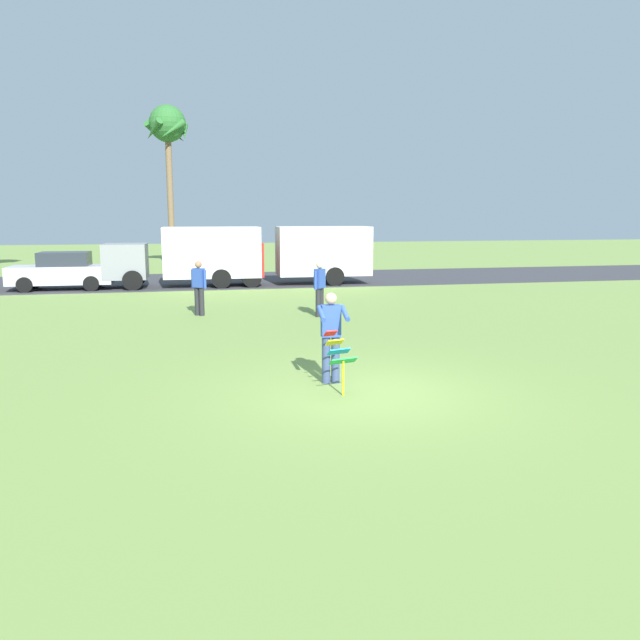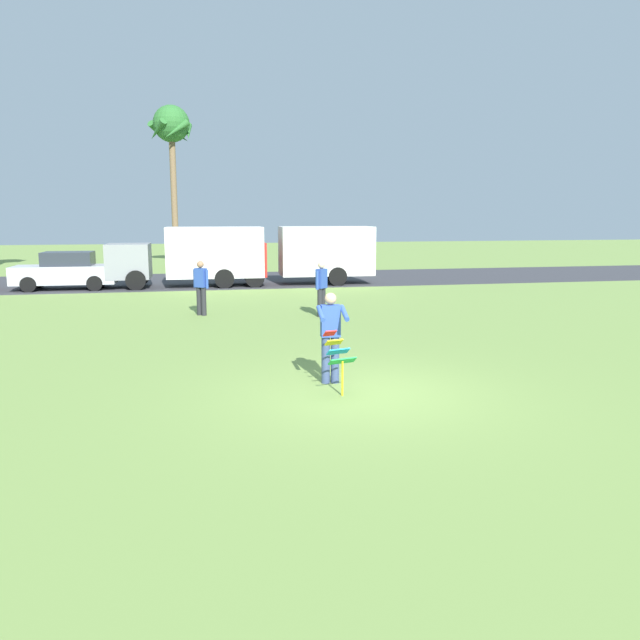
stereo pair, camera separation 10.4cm
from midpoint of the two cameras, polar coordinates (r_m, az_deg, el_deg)
ground_plane at (r=11.37m, az=3.74°, el=-6.62°), size 120.00×120.00×0.00m
road_strip at (r=30.92m, az=-6.29°, el=3.67°), size 120.00×8.00×0.01m
person_kite_flyer at (r=11.76m, az=0.76°, el=-1.29°), size 0.56×0.67×1.73m
kite_held at (r=11.13m, az=1.46°, el=-3.05°), size 0.53×0.70×1.10m
parked_car_silver at (r=28.81m, az=-22.51°, el=4.11°), size 4.23×1.89×1.60m
parked_truck_grey_van at (r=28.27m, az=-11.60°, el=5.84°), size 6.73×2.19×2.62m
parked_truck_red_cab at (r=28.74m, az=-1.45°, el=6.09°), size 6.75×2.23×2.62m
palm_tree_right_near at (r=38.76m, az=-13.78°, el=16.35°), size 2.58×2.71×9.39m
person_walker_near at (r=20.12m, az=-11.12°, el=3.03°), size 0.46×0.40×1.73m
person_walker_far at (r=19.54m, az=-0.19°, el=3.03°), size 0.42×0.44×1.73m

